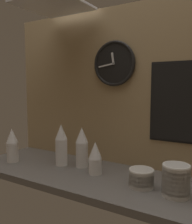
% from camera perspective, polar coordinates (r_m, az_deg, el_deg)
% --- Properties ---
extents(ground_plane, '(1.60, 0.56, 0.04)m').
position_cam_1_polar(ground_plane, '(1.51, -1.21, -15.12)').
color(ground_plane, slate).
extents(wall_tiled_back, '(1.60, 0.03, 1.05)m').
position_cam_1_polar(wall_tiled_back, '(1.63, 3.67, 6.09)').
color(wall_tiled_back, tan).
rests_on(wall_tiled_back, ground_plane).
extents(cup_stack_center_right, '(0.08, 0.08, 0.20)m').
position_cam_1_polar(cup_stack_center_right, '(1.45, -0.27, -11.01)').
color(cup_stack_center_right, white).
rests_on(cup_stack_center_right, ground_plane).
extents(cup_stack_center_left, '(0.08, 0.08, 0.28)m').
position_cam_1_polar(cup_stack_center_left, '(1.62, -8.34, -7.79)').
color(cup_stack_center_left, white).
rests_on(cup_stack_center_left, ground_plane).
extents(cup_stack_center, '(0.08, 0.08, 0.26)m').
position_cam_1_polar(cup_stack_center, '(1.57, -3.42, -8.41)').
color(cup_stack_center, white).
rests_on(cup_stack_center, ground_plane).
extents(cup_stack_far_left, '(0.08, 0.08, 0.24)m').
position_cam_1_polar(cup_stack_far_left, '(1.77, -19.50, -7.52)').
color(cup_stack_far_left, white).
rests_on(cup_stack_far_left, ground_plane).
extents(bowl_stack_right, '(0.13, 0.13, 0.10)m').
position_cam_1_polar(bowl_stack_right, '(1.31, 10.83, -15.17)').
color(bowl_stack_right, beige).
rests_on(bowl_stack_right, ground_plane).
extents(bowl_stack_far_right, '(0.13, 0.13, 0.16)m').
position_cam_1_polar(bowl_stack_far_right, '(1.24, 18.68, -15.15)').
color(bowl_stack_far_right, beige).
rests_on(bowl_stack_far_right, ground_plane).
extents(wall_clock, '(0.30, 0.03, 0.30)m').
position_cam_1_polar(wall_clock, '(1.60, 4.37, 11.53)').
color(wall_clock, black).
extents(ceiling_light_panel, '(0.40, 0.40, 0.02)m').
position_cam_1_polar(ceiling_light_panel, '(1.64, -10.17, 24.00)').
color(ceiling_light_panel, white).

